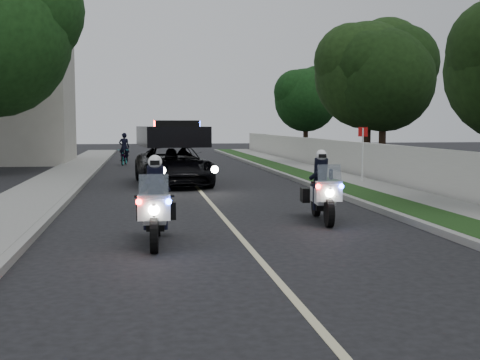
# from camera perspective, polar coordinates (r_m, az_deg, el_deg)

# --- Properties ---
(ground) EXTENTS (120.00, 120.00, 0.00)m
(ground) POSITION_cam_1_polar(r_m,az_deg,el_deg) (11.08, 1.06, -6.55)
(ground) COLOR black
(ground) RESTS_ON ground
(curb_right) EXTENTS (0.20, 60.00, 0.15)m
(curb_right) POSITION_cam_1_polar(r_m,az_deg,el_deg) (21.65, 7.10, -0.60)
(curb_right) COLOR gray
(curb_right) RESTS_ON ground
(grass_verge) EXTENTS (1.20, 60.00, 0.16)m
(grass_verge) POSITION_cam_1_polar(r_m,az_deg,el_deg) (21.85, 8.86, -0.56)
(grass_verge) COLOR #193814
(grass_verge) RESTS_ON ground
(sidewalk_right) EXTENTS (1.40, 60.00, 0.16)m
(sidewalk_right) POSITION_cam_1_polar(r_m,az_deg,el_deg) (22.28, 12.04, -0.50)
(sidewalk_right) COLOR gray
(sidewalk_right) RESTS_ON ground
(property_wall) EXTENTS (0.22, 60.00, 1.50)m
(property_wall) POSITION_cam_1_polar(r_m,az_deg,el_deg) (22.61, 14.44, 1.24)
(property_wall) COLOR beige
(property_wall) RESTS_ON ground
(curb_left) EXTENTS (0.20, 60.00, 0.15)m
(curb_left) POSITION_cam_1_polar(r_m,az_deg,el_deg) (20.91, -15.04, -0.94)
(curb_left) COLOR gray
(curb_left) RESTS_ON ground
(sidewalk_left) EXTENTS (2.00, 60.00, 0.16)m
(sidewalk_left) POSITION_cam_1_polar(r_m,az_deg,el_deg) (21.05, -18.01, -0.97)
(sidewalk_left) COLOR gray
(sidewalk_left) RESTS_ON ground
(lane_marking) EXTENTS (0.12, 50.00, 0.01)m
(lane_marking) POSITION_cam_1_polar(r_m,az_deg,el_deg) (20.89, -3.77, -0.98)
(lane_marking) COLOR #BFB78C
(lane_marking) RESTS_ON ground
(police_moto_left) EXTENTS (0.79, 2.02, 1.69)m
(police_moto_left) POSITION_cam_1_polar(r_m,az_deg,el_deg) (11.78, -7.84, -5.89)
(police_moto_left) COLOR silver
(police_moto_left) RESTS_ON ground
(police_moto_right) EXTENTS (0.89, 2.03, 1.67)m
(police_moto_right) POSITION_cam_1_polar(r_m,az_deg,el_deg) (14.45, 7.63, -3.82)
(police_moto_right) COLOR silver
(police_moto_right) RESTS_ON ground
(police_suv) EXTENTS (2.96, 5.49, 2.56)m
(police_suv) POSITION_cam_1_polar(r_m,az_deg,el_deg) (22.96, -6.22, -0.44)
(police_suv) COLOR black
(police_suv) RESTS_ON ground
(bicycle) EXTENTS (0.78, 1.72, 0.87)m
(bicycle) POSITION_cam_1_polar(r_m,az_deg,el_deg) (34.33, -10.71, 1.38)
(bicycle) COLOR black
(bicycle) RESTS_ON ground
(cyclist) EXTENTS (0.58, 0.40, 1.58)m
(cyclist) POSITION_cam_1_polar(r_m,az_deg,el_deg) (34.33, -10.71, 1.38)
(cyclist) COLOR black
(cyclist) RESTS_ON ground
(sign_post) EXTENTS (0.42, 0.42, 2.22)m
(sign_post) POSITION_cam_1_polar(r_m,az_deg,el_deg) (22.78, 11.29, -0.56)
(sign_post) COLOR #A90C12
(sign_post) RESTS_ON ground
(tree_right_c) EXTENTS (6.58, 6.58, 8.66)m
(tree_right_c) POSITION_cam_1_polar(r_m,az_deg,el_deg) (32.02, 13.06, 1.06)
(tree_right_c) COLOR black
(tree_right_c) RESTS_ON ground
(tree_right_d) EXTENTS (6.67, 6.67, 9.21)m
(tree_right_d) POSITION_cam_1_polar(r_m,az_deg,el_deg) (32.65, 11.71, 1.16)
(tree_right_d) COLOR #1B3712
(tree_right_d) RESTS_ON ground
(tree_right_e) EXTENTS (5.50, 5.50, 7.80)m
(tree_right_e) POSITION_cam_1_polar(r_m,az_deg,el_deg) (45.94, 6.11, 2.40)
(tree_right_e) COLOR #113611
(tree_right_e) RESTS_ON ground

